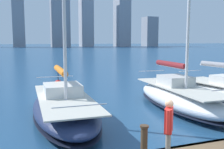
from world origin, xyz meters
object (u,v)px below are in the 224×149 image
(channel_buoy, at_px, (58,84))
(person_red_shirt, at_px, (169,124))
(sailboat_orange, at_px, (64,107))
(mooring_post, at_px, (144,140))
(sailboat_maroon, at_px, (179,96))

(channel_buoy, bearing_deg, person_red_shirt, 92.80)
(sailboat_orange, distance_m, mooring_post, 6.31)
(sailboat_maroon, distance_m, person_red_shirt, 8.08)
(person_red_shirt, bearing_deg, mooring_post, -46.03)
(sailboat_orange, bearing_deg, mooring_post, 101.56)
(sailboat_orange, relative_size, mooring_post, 13.41)
(person_red_shirt, bearing_deg, channel_buoy, -87.20)
(sailboat_maroon, distance_m, mooring_post, 7.95)
(person_red_shirt, xyz_separation_m, channel_buoy, (0.76, -15.47, -1.29))
(sailboat_maroon, distance_m, sailboat_orange, 6.51)
(channel_buoy, bearing_deg, mooring_post, 91.04)
(mooring_post, bearing_deg, sailboat_orange, -78.44)
(person_red_shirt, bearing_deg, sailboat_orange, -75.34)
(sailboat_maroon, bearing_deg, person_red_shirt, 53.66)
(mooring_post, height_order, channel_buoy, mooring_post)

